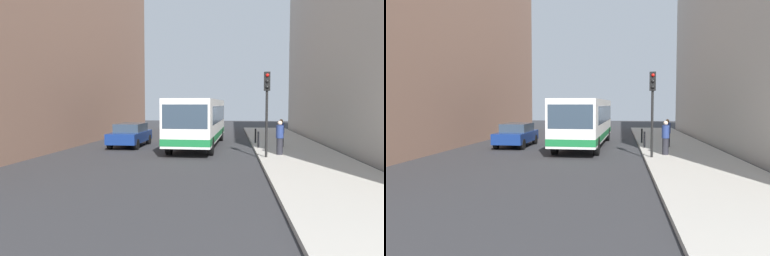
{
  "view_description": "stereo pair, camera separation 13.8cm",
  "coord_description": "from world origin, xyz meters",
  "views": [
    {
      "loc": [
        1.9,
        -20.14,
        2.69
      ],
      "look_at": [
        -0.43,
        0.66,
        1.32
      ],
      "focal_mm": 33.58,
      "sensor_mm": 36.0,
      "label": 1
    },
    {
      "loc": [
        2.04,
        -20.12,
        2.69
      ],
      "look_at": [
        -0.43,
        0.66,
        1.32
      ],
      "focal_mm": 33.58,
      "sensor_mm": 36.0,
      "label": 2
    }
  ],
  "objects": [
    {
      "name": "ground_plane",
      "position": [
        0.0,
        0.0,
        0.0
      ],
      "size": [
        80.0,
        80.0,
        0.0
      ],
      "primitive_type": "plane",
      "color": "#2D2D30"
    },
    {
      "name": "sidewalk",
      "position": [
        5.4,
        0.0,
        0.07
      ],
      "size": [
        4.4,
        40.0,
        0.15
      ],
      "primitive_type": "cube",
      "color": "#ADA89E",
      "rests_on": "ground"
    },
    {
      "name": "building_left",
      "position": [
        -11.5,
        4.0,
        8.79
      ],
      "size": [
        7.0,
        32.0,
        17.58
      ],
      "primitive_type": "cube",
      "color": "#936B56",
      "rests_on": "ground"
    },
    {
      "name": "bus",
      "position": [
        -0.19,
        2.77,
        1.73
      ],
      "size": [
        2.94,
        11.11,
        3.0
      ],
      "rotation": [
        0.0,
        0.0,
        3.1
      ],
      "color": "white",
      "rests_on": "ground"
    },
    {
      "name": "car_beside_bus",
      "position": [
        -4.57,
        2.21,
        0.78
      ],
      "size": [
        1.89,
        4.42,
        1.48
      ],
      "rotation": [
        0.0,
        0.0,
        3.13
      ],
      "color": "navy",
      "rests_on": "ground"
    },
    {
      "name": "traffic_light",
      "position": [
        3.55,
        -2.63,
        3.01
      ],
      "size": [
        0.28,
        0.33,
        4.1
      ],
      "color": "black",
      "rests_on": "sidewalk"
    },
    {
      "name": "bollard_near",
      "position": [
        3.45,
        1.27,
        0.62
      ],
      "size": [
        0.11,
        0.11,
        0.95
      ],
      "primitive_type": "cylinder",
      "color": "black",
      "rests_on": "sidewalk"
    },
    {
      "name": "bollard_mid",
      "position": [
        3.45,
        3.92,
        0.62
      ],
      "size": [
        0.11,
        0.11,
        0.95
      ],
      "primitive_type": "cylinder",
      "color": "black",
      "rests_on": "sidewalk"
    },
    {
      "name": "pedestrian_near_signal",
      "position": [
        4.31,
        -1.62,
        1.01
      ],
      "size": [
        0.38,
        0.38,
        1.72
      ],
      "rotation": [
        0.0,
        0.0,
        0.22
      ],
      "color": "#26262D",
      "rests_on": "sidewalk"
    },
    {
      "name": "pedestrian_mid_sidewalk",
      "position": [
        4.85,
        1.91,
        0.98
      ],
      "size": [
        0.38,
        0.38,
        1.67
      ],
      "rotation": [
        0.0,
        0.0,
        0.24
      ],
      "color": "#26262D",
      "rests_on": "sidewalk"
    }
  ]
}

